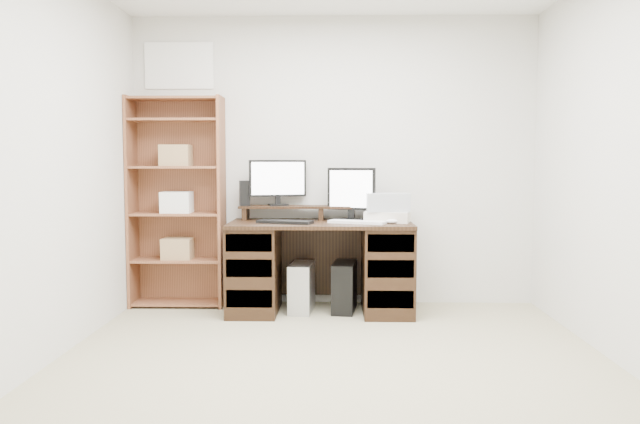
{
  "coord_description": "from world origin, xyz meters",
  "views": [
    {
      "loc": [
        0.01,
        -3.47,
        1.24
      ],
      "look_at": [
        -0.11,
        1.43,
        0.85
      ],
      "focal_mm": 35.0,
      "sensor_mm": 36.0,
      "label": 1
    }
  ],
  "objects_px": {
    "monitor_wide": "(278,180)",
    "bookshelf": "(178,200)",
    "monitor_small": "(351,192)",
    "desk": "(321,265)",
    "tower_black": "(344,287)",
    "printer": "(388,217)",
    "tower_silver": "(302,287)"
  },
  "relations": [
    {
      "from": "desk",
      "to": "tower_black",
      "type": "distance_m",
      "value": 0.27
    },
    {
      "from": "desk",
      "to": "tower_black",
      "type": "relative_size",
      "value": 3.51
    },
    {
      "from": "desk",
      "to": "monitor_small",
      "type": "xyz_separation_m",
      "value": [
        0.26,
        0.12,
        0.6
      ]
    },
    {
      "from": "tower_silver",
      "to": "tower_black",
      "type": "distance_m",
      "value": 0.36
    },
    {
      "from": "monitor_wide",
      "to": "monitor_small",
      "type": "bearing_deg",
      "value": -26.34
    },
    {
      "from": "printer",
      "to": "tower_silver",
      "type": "relative_size",
      "value": 0.88
    },
    {
      "from": "monitor_wide",
      "to": "monitor_small",
      "type": "distance_m",
      "value": 0.65
    },
    {
      "from": "tower_silver",
      "to": "bookshelf",
      "type": "relative_size",
      "value": 0.22
    },
    {
      "from": "tower_silver",
      "to": "tower_black",
      "type": "height_order",
      "value": "tower_black"
    },
    {
      "from": "desk",
      "to": "tower_black",
      "type": "bearing_deg",
      "value": 7.78
    },
    {
      "from": "monitor_wide",
      "to": "tower_silver",
      "type": "distance_m",
      "value": 0.94
    },
    {
      "from": "bookshelf",
      "to": "desk",
      "type": "bearing_deg",
      "value": -9.75
    },
    {
      "from": "desk",
      "to": "bookshelf",
      "type": "height_order",
      "value": "bookshelf"
    },
    {
      "from": "monitor_small",
      "to": "tower_silver",
      "type": "bearing_deg",
      "value": -150.82
    },
    {
      "from": "monitor_small",
      "to": "tower_black",
      "type": "xyz_separation_m",
      "value": [
        -0.06,
        -0.09,
        -0.79
      ]
    },
    {
      "from": "tower_silver",
      "to": "monitor_small",
      "type": "bearing_deg",
      "value": 19.1
    },
    {
      "from": "monitor_small",
      "to": "tower_black",
      "type": "bearing_deg",
      "value": -107.52
    },
    {
      "from": "monitor_small",
      "to": "printer",
      "type": "distance_m",
      "value": 0.37
    },
    {
      "from": "printer",
      "to": "tower_black",
      "type": "relative_size",
      "value": 0.83
    },
    {
      "from": "bookshelf",
      "to": "tower_silver",
      "type": "bearing_deg",
      "value": -10.4
    },
    {
      "from": "monitor_wide",
      "to": "printer",
      "type": "distance_m",
      "value": 1.0
    },
    {
      "from": "tower_black",
      "to": "bookshelf",
      "type": "distance_m",
      "value": 1.61
    },
    {
      "from": "monitor_small",
      "to": "tower_silver",
      "type": "height_order",
      "value": "monitor_small"
    },
    {
      "from": "tower_silver",
      "to": "bookshelf",
      "type": "bearing_deg",
      "value": 174.91
    },
    {
      "from": "bookshelf",
      "to": "printer",
      "type": "bearing_deg",
      "value": -6.14
    },
    {
      "from": "monitor_small",
      "to": "printer",
      "type": "xyz_separation_m",
      "value": [
        0.3,
        -0.1,
        -0.2
      ]
    },
    {
      "from": "monitor_wide",
      "to": "bookshelf",
      "type": "height_order",
      "value": "bookshelf"
    },
    {
      "from": "monitor_wide",
      "to": "monitor_small",
      "type": "xyz_separation_m",
      "value": [
        0.63,
        -0.11,
        -0.1
      ]
    },
    {
      "from": "desk",
      "to": "monitor_wide",
      "type": "relative_size",
      "value": 3.11
    },
    {
      "from": "printer",
      "to": "bookshelf",
      "type": "relative_size",
      "value": 0.2
    },
    {
      "from": "monitor_wide",
      "to": "tower_black",
      "type": "bearing_deg",
      "value": -35.62
    },
    {
      "from": "monitor_wide",
      "to": "tower_black",
      "type": "height_order",
      "value": "monitor_wide"
    }
  ]
}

